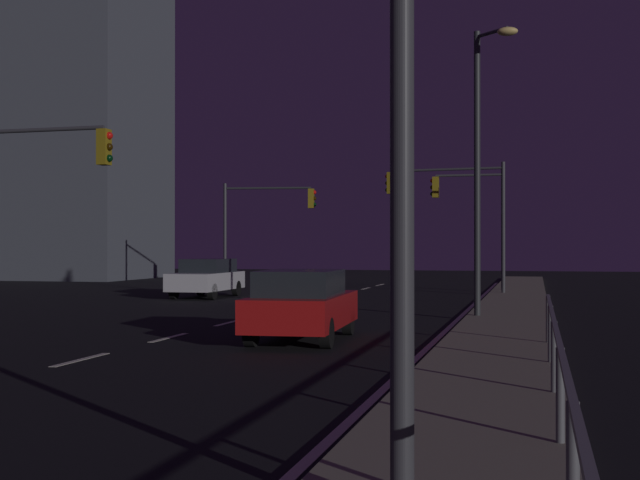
% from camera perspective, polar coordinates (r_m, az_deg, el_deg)
% --- Properties ---
extents(ground_plane, '(112.00, 112.00, 0.00)m').
position_cam_1_polar(ground_plane, '(21.00, -9.21, -6.13)').
color(ground_plane, black).
rests_on(ground_plane, ground).
extents(sidewalk_right, '(2.31, 77.00, 0.14)m').
position_cam_1_polar(sidewalk_right, '(19.35, 11.52, -6.41)').
color(sidewalk_right, gray).
rests_on(sidewalk_right, ground).
extents(lane_markings_center, '(0.14, 50.00, 0.01)m').
position_cam_1_polar(lane_markings_center, '(24.24, -5.96, -5.35)').
color(lane_markings_center, silver).
rests_on(lane_markings_center, ground).
extents(lane_edge_line, '(0.14, 53.00, 0.01)m').
position_cam_1_polar(lane_edge_line, '(24.42, 8.69, -5.31)').
color(lane_edge_line, silver).
rests_on(lane_edge_line, ground).
extents(car, '(2.05, 4.49, 1.57)m').
position_cam_1_polar(car, '(19.55, -1.17, -4.15)').
color(car, '#B71414').
rests_on(car, ground).
extents(car_oncoming, '(1.84, 4.41, 1.57)m').
position_cam_1_polar(car_oncoming, '(36.24, -7.34, -2.41)').
color(car_oncoming, silver).
rests_on(car_oncoming, ground).
extents(traffic_light_near_right, '(3.35, 0.34, 5.42)m').
position_cam_1_polar(traffic_light_near_right, '(40.49, 9.77, 2.20)').
color(traffic_light_near_right, '#38383D').
rests_on(traffic_light_near_right, sidewalk_right).
extents(traffic_light_near_left, '(4.62, 0.78, 5.20)m').
position_cam_1_polar(traffic_light_near_left, '(43.53, -3.55, 1.73)').
color(traffic_light_near_left, '#38383D').
rests_on(traffic_light_near_left, ground).
extents(traffic_light_far_left, '(5.20, 0.80, 5.50)m').
position_cam_1_polar(traffic_light_far_left, '(38.21, 8.42, 2.59)').
color(traffic_light_far_left, '#38383D').
rests_on(traffic_light_far_left, sidewalk_right).
extents(traffic_light_mid_right, '(3.95, 0.39, 5.50)m').
position_cam_1_polar(traffic_light_mid_right, '(25.09, -17.69, 3.67)').
color(traffic_light_mid_right, '#38383D').
rests_on(traffic_light_mid_right, ground).
extents(street_lamp_across_street, '(1.24, 1.12, 8.03)m').
position_cam_1_polar(street_lamp_across_street, '(25.25, 10.45, 5.91)').
color(street_lamp_across_street, '#2D3033').
rests_on(street_lamp_across_street, sidewalk_right).
extents(barrier_fence, '(0.09, 18.89, 0.98)m').
position_cam_1_polar(barrier_fence, '(9.21, 15.28, -8.03)').
color(barrier_fence, '#59595E').
rests_on(barrier_fence, sidewalk_right).
extents(building_distant, '(20.16, 9.90, 28.69)m').
position_cam_1_polar(building_distant, '(63.23, -19.76, 10.81)').
color(building_distant, '#4C515B').
rests_on(building_distant, ground).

